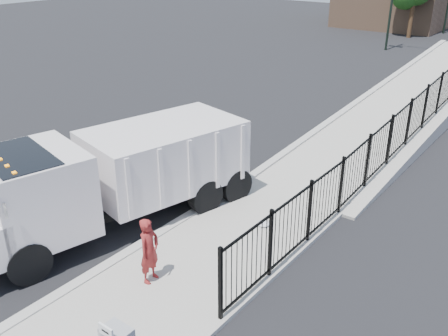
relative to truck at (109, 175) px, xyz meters
The scene contains 9 objects.
ground 2.33m from the truck, 18.72° to the left, with size 120.00×120.00×0.00m, color black.
sidewalk 4.10m from the truck, 22.83° to the right, with size 3.55×12.00×0.12m, color #9E998E.
curb 2.65m from the truck, 43.18° to the right, with size 0.30×12.00×0.16m, color #ADAAA3.
ramp 17.02m from the truck, 77.41° to the left, with size 3.95×24.00×1.70m, color #9E998E.
iron_fence 13.55m from the truck, 67.79° to the left, with size 0.10×28.00×1.80m, color black.
truck is the anchor object (origin of this frame).
worker 3.29m from the truck, 25.51° to the right, with size 0.62×0.40×1.69m, color maroon.
arrow_sign 6.27m from the truck, 41.88° to the right, with size 0.35×0.04×0.22m, color white.
debris 4.68m from the truck, 33.70° to the left, with size 0.37×0.37×0.09m, color silver.
Camera 1 is at (8.83, -8.89, 7.66)m, focal length 40.00 mm.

